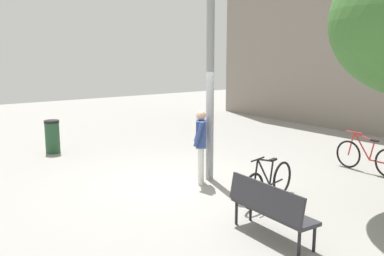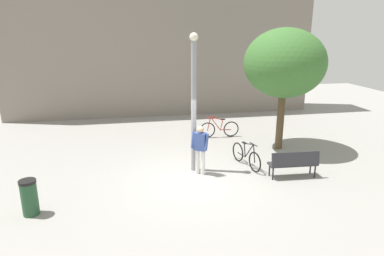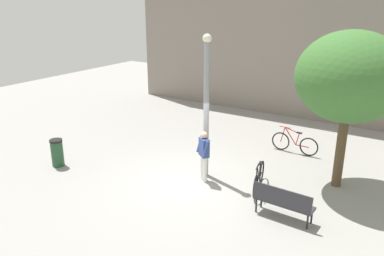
# 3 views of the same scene
# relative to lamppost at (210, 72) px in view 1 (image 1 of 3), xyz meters

# --- Properties ---
(ground_plane) EXTENTS (36.00, 36.00, 0.00)m
(ground_plane) POSITION_rel_lamppost_xyz_m (-0.13, -0.77, -2.49)
(ground_plane) COLOR gray
(lamppost) EXTENTS (0.28, 0.28, 4.61)m
(lamppost) POSITION_rel_lamppost_xyz_m (0.00, 0.00, 0.00)
(lamppost) COLOR gray
(lamppost) RESTS_ON ground_plane
(person_by_lamppost) EXTENTS (0.61, 0.54, 1.67)m
(person_by_lamppost) POSITION_rel_lamppost_xyz_m (0.15, -0.37, -1.53)
(person_by_lamppost) COLOR white
(person_by_lamppost) RESTS_ON ground_plane
(park_bench) EXTENTS (1.62, 0.56, 0.92)m
(park_bench) POSITION_rel_lamppost_xyz_m (3.09, -1.24, -1.95)
(park_bench) COLOR #2D2D33
(park_bench) RESTS_ON ground_plane
(bicycle_black) EXTENTS (0.46, 1.77, 0.97)m
(bicycle_black) POSITION_rel_lamppost_xyz_m (1.90, -0.02, -2.11)
(bicycle_black) COLOR black
(bicycle_black) RESTS_ON ground_plane
(bicycle_red) EXTENTS (1.81, 0.10, 0.97)m
(bicycle_red) POSITION_rel_lamppost_xyz_m (1.86, 3.49, -2.11)
(bicycle_red) COLOR black
(bicycle_red) RESTS_ON ground_plane
(trash_bin) EXTENTS (0.44, 0.44, 0.97)m
(trash_bin) POSITION_rel_lamppost_xyz_m (-4.77, -2.11, -2.00)
(trash_bin) COLOR #234C2D
(trash_bin) RESTS_ON ground_plane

